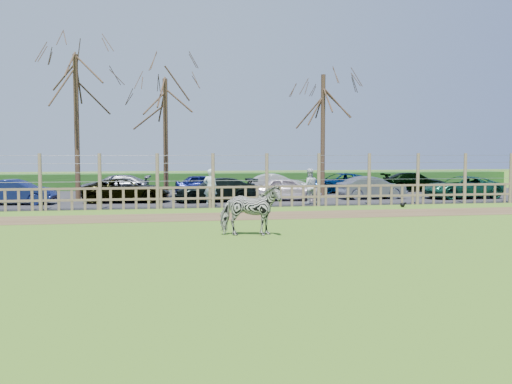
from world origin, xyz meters
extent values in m
plane|color=olive|center=(0.00, 0.00, 0.00)|extent=(120.00, 120.00, 0.00)
cube|color=brown|center=(0.00, 4.50, 0.01)|extent=(34.00, 2.80, 0.01)
cube|color=#232326|center=(0.00, 14.50, 0.02)|extent=(44.00, 13.00, 0.04)
cube|color=#1E4716|center=(0.00, 21.50, 0.55)|extent=(46.00, 2.00, 1.10)
cube|color=brown|center=(0.00, 8.00, 0.45)|extent=(30.00, 0.06, 0.10)
cube|color=brown|center=(0.00, 8.00, 0.95)|extent=(30.00, 0.06, 0.10)
cylinder|color=brown|center=(-7.50, 8.00, 1.25)|extent=(0.16, 0.16, 2.50)
cylinder|color=brown|center=(-5.00, 8.00, 1.25)|extent=(0.16, 0.16, 2.50)
cylinder|color=brown|center=(-2.50, 8.00, 1.25)|extent=(0.16, 0.16, 2.50)
cylinder|color=brown|center=(0.00, 8.00, 1.25)|extent=(0.16, 0.16, 2.50)
cylinder|color=brown|center=(2.50, 8.00, 1.25)|extent=(0.16, 0.16, 2.50)
cylinder|color=brown|center=(5.00, 8.00, 1.25)|extent=(0.16, 0.16, 2.50)
cylinder|color=brown|center=(7.50, 8.00, 1.25)|extent=(0.16, 0.16, 2.50)
cylinder|color=brown|center=(10.00, 8.00, 1.25)|extent=(0.16, 0.16, 2.50)
cylinder|color=brown|center=(12.50, 8.00, 1.25)|extent=(0.16, 0.16, 2.50)
cylinder|color=brown|center=(15.00, 8.00, 1.25)|extent=(0.16, 0.16, 2.50)
cylinder|color=gray|center=(0.00, 8.00, 1.25)|extent=(30.00, 0.02, 0.02)
cylinder|color=gray|center=(0.00, 8.00, 1.65)|extent=(30.00, 0.02, 0.02)
cylinder|color=gray|center=(0.00, 8.00, 2.05)|extent=(30.00, 0.02, 0.02)
cylinder|color=gray|center=(0.00, 8.00, 2.40)|extent=(30.00, 0.02, 0.02)
cylinder|color=#3D2B1E|center=(-6.50, 12.50, 3.75)|extent=(0.26, 0.26, 7.50)
cylinder|color=#3D2B1E|center=(-2.00, 13.50, 3.25)|extent=(0.26, 0.26, 6.50)
cylinder|color=#3D2B1E|center=(7.00, 14.00, 3.50)|extent=(0.26, 0.26, 7.00)
imported|color=gray|center=(0.22, -0.85, 0.78)|extent=(1.95, 1.11, 1.56)
imported|color=silver|center=(-0.05, 8.82, 0.90)|extent=(0.68, 0.49, 1.72)
imported|color=silver|center=(4.72, 8.66, 0.90)|extent=(0.86, 0.68, 1.72)
sphere|color=black|center=(8.70, 6.85, 0.11)|extent=(0.21, 0.21, 0.21)
sphere|color=black|center=(8.83, 6.85, 0.18)|extent=(0.11, 0.11, 0.11)
imported|color=navy|center=(-9.16, 11.01, 0.64)|extent=(3.77, 1.70, 1.20)
imported|color=black|center=(-4.02, 11.36, 0.64)|extent=(4.46, 2.33, 1.20)
imported|color=black|center=(0.41, 10.85, 0.64)|extent=(4.33, 2.24, 1.20)
imported|color=silver|center=(4.20, 10.92, 0.64)|extent=(3.68, 1.89, 1.20)
imported|color=#555967|center=(8.90, 11.17, 0.64)|extent=(3.71, 1.47, 1.20)
imported|color=#114332|center=(13.83, 10.63, 0.64)|extent=(4.45, 2.31, 1.20)
imported|color=slate|center=(-4.92, 15.78, 0.64)|extent=(4.24, 1.96, 1.20)
imported|color=#0D1450|center=(0.29, 15.74, 0.64)|extent=(3.55, 1.49, 1.20)
imported|color=beige|center=(4.67, 15.77, 0.64)|extent=(3.74, 1.57, 1.20)
imported|color=#042153|center=(8.76, 16.14, 0.64)|extent=(4.55, 2.56, 1.20)
imported|color=black|center=(13.86, 16.32, 0.64)|extent=(4.31, 2.16, 1.20)
camera|label=1|loc=(-2.67, -17.86, 2.55)|focal=40.00mm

